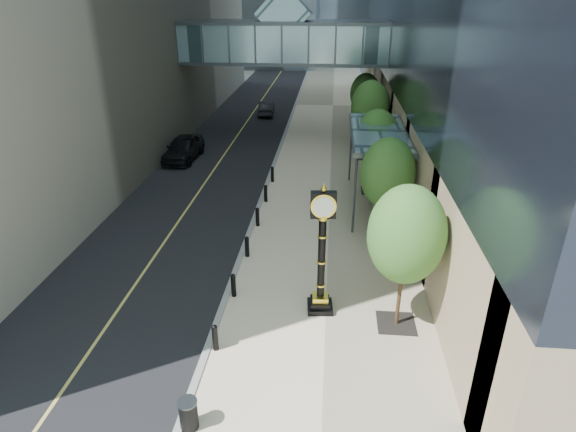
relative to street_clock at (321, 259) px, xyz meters
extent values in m
plane|color=gray|center=(-0.77, -3.63, -2.27)|extent=(320.00, 320.00, 0.00)
cube|color=black|center=(-7.77, 36.37, -2.26)|extent=(8.00, 180.00, 0.02)
cube|color=beige|center=(0.23, 36.37, -2.24)|extent=(8.00, 180.00, 0.06)
cube|color=gray|center=(-3.77, 36.37, -2.23)|extent=(0.25, 180.00, 0.07)
cube|color=slate|center=(-3.77, 24.37, 5.23)|extent=(17.00, 4.00, 3.00)
cube|color=#383F44|center=(-3.77, 24.37, 3.78)|extent=(17.00, 4.20, 0.25)
cube|color=#383F44|center=(-3.77, 24.37, 6.68)|extent=(17.00, 4.20, 0.25)
cube|color=slate|center=(-3.77, 24.37, 7.33)|extent=(4.24, 3.00, 4.24)
cube|color=#383F44|center=(2.73, 10.37, 1.93)|extent=(3.00, 8.00, 0.25)
cube|color=slate|center=(2.73, 10.37, 2.08)|extent=(2.80, 7.80, 0.06)
cylinder|color=#383F44|center=(1.43, 6.67, -0.17)|extent=(0.12, 0.12, 4.20)
cylinder|color=#383F44|center=(1.43, 14.07, -0.17)|extent=(0.12, 0.12, 4.20)
cylinder|color=black|center=(-3.47, -2.63, -1.76)|extent=(0.20, 0.20, 0.90)
cylinder|color=black|center=(-3.47, 0.57, -1.76)|extent=(0.20, 0.20, 0.90)
cylinder|color=black|center=(-3.47, 3.77, -1.76)|extent=(0.20, 0.20, 0.90)
cylinder|color=black|center=(-3.47, 6.97, -1.76)|extent=(0.20, 0.20, 0.90)
cylinder|color=black|center=(-3.47, 10.17, -1.76)|extent=(0.20, 0.20, 0.90)
cylinder|color=black|center=(-3.47, 13.37, -1.76)|extent=(0.20, 0.20, 0.90)
cube|color=black|center=(2.83, -0.63, -2.20)|extent=(1.40, 1.40, 0.02)
cylinder|color=#43321C|center=(2.83, -0.63, -0.76)|extent=(0.14, 0.14, 2.90)
ellipsoid|color=#396525|center=(2.83, -0.63, 1.48)|extent=(2.65, 2.65, 3.54)
cube|color=black|center=(2.83, 5.87, -2.20)|extent=(1.40, 1.40, 0.02)
cylinder|color=#43321C|center=(2.83, 5.87, -0.83)|extent=(0.14, 0.14, 2.76)
ellipsoid|color=#396525|center=(2.83, 5.87, 1.30)|extent=(2.53, 2.53, 3.37)
cube|color=black|center=(2.83, 12.37, -2.20)|extent=(1.40, 1.40, 0.02)
cylinder|color=#43321C|center=(2.83, 12.37, -0.87)|extent=(0.14, 0.14, 2.67)
ellipsoid|color=#396525|center=(2.83, 12.37, 1.19)|extent=(2.45, 2.45, 3.26)
cube|color=black|center=(2.83, 18.87, -2.20)|extent=(1.40, 1.40, 0.02)
cylinder|color=#43321C|center=(2.83, 18.87, -0.73)|extent=(0.14, 0.14, 2.95)
ellipsoid|color=#396525|center=(2.83, 18.87, 1.55)|extent=(2.71, 2.71, 3.61)
cube|color=black|center=(2.83, 25.37, -2.20)|extent=(1.40, 1.40, 0.02)
cylinder|color=#43321C|center=(2.83, 25.37, -0.86)|extent=(0.14, 0.14, 2.69)
ellipsoid|color=#396525|center=(2.83, 25.37, 1.22)|extent=(2.46, 2.46, 3.29)
cube|color=black|center=(0.00, 0.00, -2.10)|extent=(1.03, 1.03, 0.21)
cube|color=black|center=(0.00, 0.00, -1.89)|extent=(0.80, 0.80, 0.21)
cube|color=yellow|center=(0.00, 0.00, -1.68)|extent=(0.63, 0.63, 0.21)
cylinder|color=black|center=(0.00, 0.00, 0.07)|extent=(0.28, 0.28, 3.28)
cube|color=black|center=(0.00, 0.00, 2.19)|extent=(0.92, 0.39, 0.95)
cylinder|color=white|center=(0.00, 0.19, 2.19)|extent=(0.74, 0.10, 0.74)
cylinder|color=white|center=(0.00, -0.19, 2.19)|extent=(0.74, 0.10, 0.74)
sphere|color=yellow|center=(0.00, 0.00, 2.77)|extent=(0.21, 0.21, 0.21)
cylinder|color=black|center=(-3.47, -5.87, -1.76)|extent=(0.69, 0.69, 0.90)
imported|color=#B5AFA5|center=(2.80, 8.87, -1.43)|extent=(0.66, 0.56, 1.55)
imported|color=black|center=(-10.43, 17.37, -1.39)|extent=(2.20, 5.08, 1.70)
imported|color=black|center=(-6.28, 31.66, -1.58)|extent=(1.66, 4.11, 1.33)
camera|label=1|loc=(0.18, -15.29, 8.93)|focal=30.00mm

